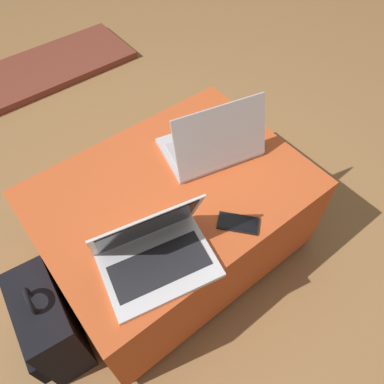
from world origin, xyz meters
The scene contains 7 objects.
ground_plane centered at (0.00, 0.00, 0.00)m, with size 14.00×14.00×0.00m, color #9E7042.
ottoman centered at (0.00, 0.00, 0.23)m, with size 0.99×0.73×0.46m.
laptop_near centered at (-0.21, -0.21, 0.51)m, with size 0.39×0.31×0.24m.
laptop_far centered at (0.22, 0.04, 0.51)m, with size 0.40×0.33×0.25m.
cell_phone centered at (0.08, -0.27, 0.46)m, with size 0.14×0.15×0.01m.
backpack centered at (-0.60, -0.06, 0.18)m, with size 0.22×0.33×0.45m.
fireplace_hearth centered at (0.00, 1.65, 0.02)m, with size 1.40×0.50×0.04m.
Camera 1 is at (-0.46, -0.71, 1.53)m, focal length 35.00 mm.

